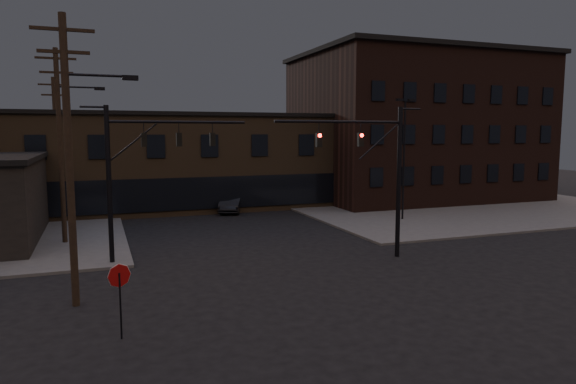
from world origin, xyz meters
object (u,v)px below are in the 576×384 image
Objects in this scene: parked_car_lot_a at (374,196)px; stop_sign at (120,284)px; parked_car_lot_b at (448,195)px; car_crossing at (231,203)px; traffic_signal_far at (135,165)px; traffic_signal_near at (380,166)px.

stop_sign is at bearing 122.03° from parked_car_lot_a.
stop_sign is 37.54m from parked_car_lot_b.
traffic_signal_far is at bearing -99.25° from car_crossing.
traffic_signal_near is 19.07m from car_crossing.
stop_sign is (-13.36, -6.49, -3.09)m from traffic_signal_near.
traffic_signal_near is at bearing -16.17° from traffic_signal_far.
traffic_signal_far is 1.64× the size of parked_car_lot_b.
traffic_signal_near is 23.46m from parked_car_lot_b.
traffic_signal_near is 3.23× the size of stop_sign.
car_crossing is (-3.41, 18.30, -4.16)m from traffic_signal_near.
car_crossing is (-20.18, 2.42, -0.08)m from parked_car_lot_b.
traffic_signal_far is 10.55m from stop_sign.
parked_car_lot_a is at bearing 45.74° from stop_sign.
parked_car_lot_b is (30.13, 22.37, -0.99)m from stop_sign.
parked_car_lot_b is at bearing 23.23° from traffic_signal_far.
parked_car_lot_a reaches higher than parked_car_lot_b.
car_crossing is at bearing 102.17° from parked_car_lot_b.
traffic_signal_far reaches higher than parked_car_lot_a.
parked_car_lot_a is at bearing 101.57° from parked_car_lot_b.
car_crossing is (-12.79, 1.45, -0.16)m from parked_car_lot_a.
traffic_signal_far is 1.70× the size of car_crossing.
traffic_signal_near reaches higher than parked_car_lot_a.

